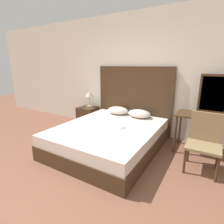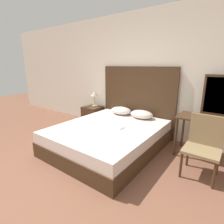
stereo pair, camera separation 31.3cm
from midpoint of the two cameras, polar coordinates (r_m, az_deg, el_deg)
ground_plane at (r=2.55m, az=-20.01°, el=-24.15°), size 16.00×16.00×0.00m
wall_back at (r=4.11m, az=11.73°, el=11.70°), size 10.00×0.06×2.70m
bed at (r=3.40m, az=1.59°, el=-8.25°), size 1.74×2.11×0.46m
headboard at (r=4.14m, az=10.27°, el=3.69°), size 1.83×0.05×1.54m
pillow_left at (r=4.09m, az=5.14°, el=0.44°), size 0.50×0.37×0.17m
pillow_right at (r=3.85m, az=11.95°, el=-0.78°), size 0.50×0.37×0.17m
phone_on_bed at (r=3.20m, az=6.01°, el=-5.34°), size 0.08×0.15×0.01m
nightstand at (r=4.70m, az=-4.39°, el=-1.25°), size 0.47×0.43×0.50m
table_lamp at (r=4.63m, az=-3.80°, el=5.70°), size 0.20×0.20×0.41m
phone_on_nightstand at (r=4.62m, az=-6.20°, el=1.70°), size 0.07×0.15×0.01m
vanity_desk at (r=3.42m, az=32.16°, el=-3.67°), size 1.08×0.54×0.72m
vanity_mirror at (r=3.56m, az=33.55°, el=4.47°), size 0.48×0.03×0.70m
chair at (r=2.94m, az=30.53°, el=-8.72°), size 0.48×0.44×0.88m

